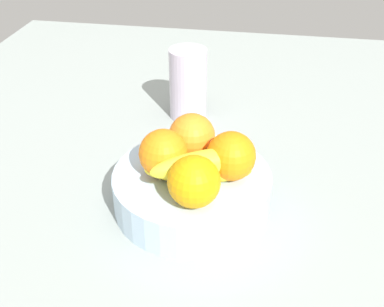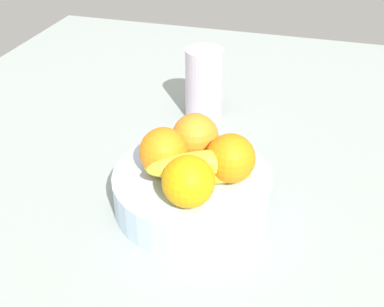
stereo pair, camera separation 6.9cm
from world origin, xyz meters
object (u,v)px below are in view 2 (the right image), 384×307
(fruit_bowl, at_px, (192,190))
(orange_front_right, at_px, (164,152))
(orange_center, at_px, (188,181))
(thermos_tumbler, at_px, (204,84))
(orange_front_left, at_px, (197,137))
(orange_back_left, at_px, (231,158))
(banana_bunch, at_px, (199,168))

(fruit_bowl, distance_m, orange_front_right, 0.08)
(orange_center, xyz_separation_m, thermos_tumbler, (0.38, 0.08, -0.03))
(orange_front_left, bearing_deg, orange_front_right, 147.14)
(orange_back_left, xyz_separation_m, thermos_tumbler, (0.30, 0.12, -0.03))
(orange_front_right, height_order, thermos_tumbler, thermos_tumbler)
(orange_front_left, xyz_separation_m, orange_center, (-0.12, -0.02, 0.00))
(orange_center, height_order, banana_bunch, orange_center)
(thermos_tumbler, bearing_deg, orange_front_right, -176.89)
(orange_front_right, bearing_deg, fruit_bowl, -81.16)
(banana_bunch, bearing_deg, orange_front_right, 75.32)
(fruit_bowl, distance_m, orange_back_left, 0.09)
(orange_back_left, height_order, banana_bunch, orange_back_left)
(orange_center, bearing_deg, banana_bunch, -2.38)
(fruit_bowl, distance_m, orange_center, 0.10)
(orange_front_right, distance_m, orange_center, 0.09)
(orange_center, xyz_separation_m, banana_bunch, (0.05, -0.00, -0.01))
(orange_front_left, bearing_deg, banana_bunch, -162.06)
(orange_front_right, bearing_deg, orange_center, -137.29)
(banana_bunch, height_order, thermos_tumbler, thermos_tumbler)
(orange_front_left, distance_m, thermos_tumbler, 0.26)
(orange_front_left, height_order, banana_bunch, orange_front_left)
(orange_center, relative_size, thermos_tumbler, 0.51)
(banana_bunch, bearing_deg, fruit_bowl, 36.62)
(orange_front_right, height_order, orange_back_left, same)
(orange_front_right, bearing_deg, banana_bunch, -104.68)
(orange_front_right, bearing_deg, thermos_tumbler, 3.11)
(fruit_bowl, relative_size, banana_bunch, 1.45)
(fruit_bowl, xyz_separation_m, thermos_tumbler, (0.31, 0.06, 0.05))
(orange_front_right, relative_size, banana_bunch, 0.44)
(fruit_bowl, relative_size, orange_front_left, 3.31)
(orange_front_left, height_order, orange_center, same)
(orange_back_left, xyz_separation_m, banana_bunch, (-0.03, 0.04, -0.01))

